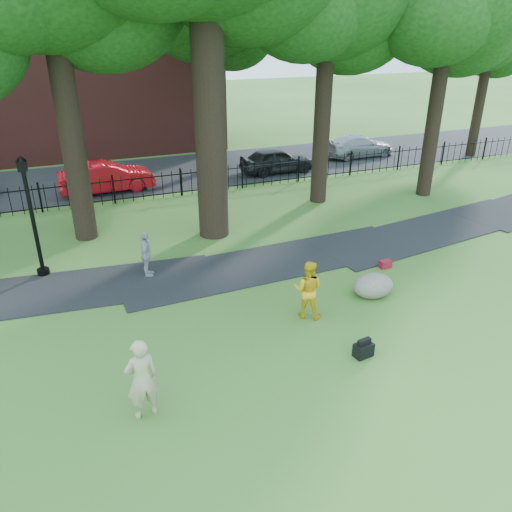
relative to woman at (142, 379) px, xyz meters
name	(u,v)px	position (x,y,z in m)	size (l,w,h in m)	color
ground	(296,330)	(4.20, 1.66, -0.90)	(120.00, 120.00, 0.00)	#345B1F
footpath	(271,263)	(5.20, 5.56, -0.90)	(36.00, 2.60, 0.03)	black
street	(163,174)	(4.20, 17.66, -0.90)	(80.00, 7.00, 0.02)	black
iron_fence	(181,183)	(4.20, 13.66, -0.30)	(44.00, 0.04, 1.20)	black
brick_building	(58,46)	(0.20, 25.66, 5.10)	(18.00, 8.00, 12.00)	maroon
woman	(142,379)	(0.00, 0.00, 0.00)	(0.66, 0.43, 1.81)	tan
man	(308,289)	(4.78, 2.16, -0.09)	(0.80, 0.62, 1.64)	gold
pedestrian	(146,254)	(1.22, 6.15, -0.16)	(0.87, 0.36, 1.48)	#9B9B9F
boulder	(373,284)	(7.11, 2.48, -0.55)	(1.21, 0.92, 0.71)	gray
lamppost	(33,220)	(-1.84, 7.46, 0.97)	(0.38, 0.38, 3.82)	black
backpack	(363,350)	(5.20, 0.04, -0.73)	(0.46, 0.29, 0.34)	black
red_bag	(385,264)	(8.51, 3.84, -0.78)	(0.37, 0.23, 0.25)	maroon
red_sedan	(106,177)	(1.12, 15.53, -0.20)	(1.50, 4.30, 1.42)	#B60E17
grey_car	(277,160)	(9.88, 15.62, -0.24)	(1.57, 3.90, 1.33)	black
silver_car	(359,146)	(15.80, 16.97, -0.27)	(1.77, 4.36, 1.26)	#999DA1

